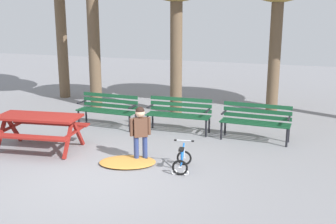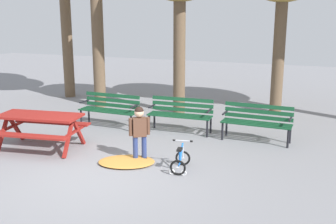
{
  "view_description": "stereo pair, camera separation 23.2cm",
  "coord_description": "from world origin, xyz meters",
  "px_view_note": "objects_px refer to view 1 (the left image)",
  "views": [
    {
      "loc": [
        3.66,
        -6.23,
        2.94
      ],
      "look_at": [
        0.75,
        1.81,
        0.85
      ],
      "focal_mm": 43.81,
      "sensor_mm": 36.0,
      "label": 1
    },
    {
      "loc": [
        3.88,
        -6.15,
        2.94
      ],
      "look_at": [
        0.75,
        1.81,
        0.85
      ],
      "focal_mm": 43.81,
      "sensor_mm": 36.0,
      "label": 2
    }
  ],
  "objects_px": {
    "picnic_table": "(39,123)",
    "kids_bicycle": "(182,160)",
    "park_bench_right": "(256,119)",
    "park_bench_far_left": "(108,108)",
    "child_standing": "(140,129)",
    "park_bench_left": "(179,112)"
  },
  "relations": [
    {
      "from": "park_bench_far_left",
      "to": "child_standing",
      "type": "bearing_deg",
      "value": -48.41
    },
    {
      "from": "park_bench_left",
      "to": "kids_bicycle",
      "type": "height_order",
      "value": "park_bench_left"
    },
    {
      "from": "park_bench_left",
      "to": "kids_bicycle",
      "type": "distance_m",
      "value": 2.63
    },
    {
      "from": "park_bench_left",
      "to": "park_bench_right",
      "type": "relative_size",
      "value": 1.0
    },
    {
      "from": "picnic_table",
      "to": "child_standing",
      "type": "xyz_separation_m",
      "value": [
        2.35,
        0.1,
        0.07
      ]
    },
    {
      "from": "park_bench_left",
      "to": "park_bench_right",
      "type": "height_order",
      "value": "same"
    },
    {
      "from": "picnic_table",
      "to": "park_bench_far_left",
      "type": "height_order",
      "value": "park_bench_far_left"
    },
    {
      "from": "park_bench_right",
      "to": "child_standing",
      "type": "distance_m",
      "value": 2.95
    },
    {
      "from": "picnic_table",
      "to": "child_standing",
      "type": "height_order",
      "value": "child_standing"
    },
    {
      "from": "park_bench_far_left",
      "to": "park_bench_right",
      "type": "relative_size",
      "value": 1.0
    },
    {
      "from": "child_standing",
      "to": "kids_bicycle",
      "type": "distance_m",
      "value": 1.08
    },
    {
      "from": "picnic_table",
      "to": "park_bench_right",
      "type": "height_order",
      "value": "park_bench_right"
    },
    {
      "from": "park_bench_far_left",
      "to": "child_standing",
      "type": "distance_m",
      "value": 2.75
    },
    {
      "from": "park_bench_right",
      "to": "park_bench_left",
      "type": "bearing_deg",
      "value": 178.14
    },
    {
      "from": "picnic_table",
      "to": "child_standing",
      "type": "relative_size",
      "value": 1.76
    },
    {
      "from": "park_bench_far_left",
      "to": "kids_bicycle",
      "type": "xyz_separation_m",
      "value": [
        2.77,
        -2.26,
        -0.31
      ]
    },
    {
      "from": "park_bench_left",
      "to": "kids_bicycle",
      "type": "xyz_separation_m",
      "value": [
        0.88,
        -2.46,
        -0.31
      ]
    },
    {
      "from": "picnic_table",
      "to": "park_bench_left",
      "type": "height_order",
      "value": "park_bench_left"
    },
    {
      "from": "picnic_table",
      "to": "kids_bicycle",
      "type": "xyz_separation_m",
      "value": [
        3.3,
        -0.1,
        -0.39
      ]
    },
    {
      "from": "picnic_table",
      "to": "park_bench_right",
      "type": "xyz_separation_m",
      "value": [
        4.33,
        2.29,
        -0.08
      ]
    },
    {
      "from": "picnic_table",
      "to": "park_bench_right",
      "type": "bearing_deg",
      "value": 27.88
    },
    {
      "from": "park_bench_far_left",
      "to": "park_bench_right",
      "type": "distance_m",
      "value": 3.8
    }
  ]
}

